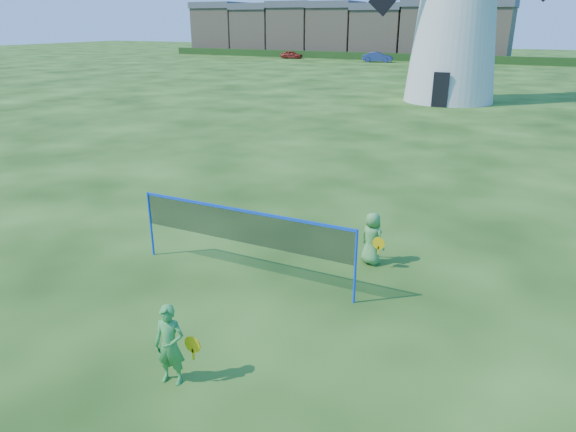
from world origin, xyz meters
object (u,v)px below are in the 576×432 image
at_px(player_boy, 372,238).
at_px(car_left, 292,55).
at_px(player_girl, 170,345).
at_px(windmill, 458,3).
at_px(car_right, 378,57).
at_px(badminton_net, 243,228).

distance_m(player_boy, car_left, 68.98).
bearing_deg(player_girl, windmill, 80.28).
relative_size(player_girl, car_right, 0.33).
relative_size(badminton_net, car_left, 1.54).
height_order(badminton_net, player_girl, badminton_net).
height_order(player_boy, car_left, player_boy).
bearing_deg(windmill, car_left, 130.03).
height_order(windmill, player_girl, windmill).
xyz_separation_m(player_boy, car_right, (-18.50, 59.98, 0.05)).
bearing_deg(windmill, player_girl, -86.82).
bearing_deg(badminton_net, car_left, 115.27).
bearing_deg(car_left, player_girl, -163.54).
xyz_separation_m(badminton_net, car_right, (-16.25, 61.83, -0.48)).
xyz_separation_m(windmill, car_right, (-15.28, 33.10, -5.60)).
height_order(car_left, car_right, car_right).
distance_m(player_boy, car_right, 62.76).
bearing_deg(car_right, windmill, -166.73).
bearing_deg(car_left, player_boy, -160.61).
xyz_separation_m(player_boy, car_left, (-31.98, 61.12, -0.05)).
relative_size(player_boy, car_left, 0.37).
xyz_separation_m(car_left, car_right, (13.48, -1.14, 0.10)).
height_order(badminton_net, car_right, badminton_net).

